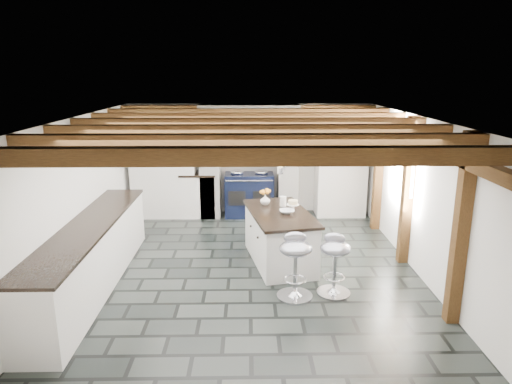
{
  "coord_description": "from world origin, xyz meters",
  "views": [
    {
      "loc": [
        -0.03,
        -6.51,
        2.91
      ],
      "look_at": [
        0.1,
        0.4,
        1.1
      ],
      "focal_mm": 32.0,
      "sensor_mm": 36.0,
      "label": 1
    }
  ],
  "objects_px": {
    "range_cooker": "(249,194)",
    "bar_stool_far": "(295,259)",
    "kitchen_island": "(280,236)",
    "bar_stool_near": "(335,258)"
  },
  "relations": [
    {
      "from": "range_cooker",
      "to": "bar_stool_far",
      "type": "bearing_deg",
      "value": -80.75
    },
    {
      "from": "range_cooker",
      "to": "kitchen_island",
      "type": "bearing_deg",
      "value": -79.19
    },
    {
      "from": "kitchen_island",
      "to": "bar_stool_near",
      "type": "bearing_deg",
      "value": -69.86
    },
    {
      "from": "kitchen_island",
      "to": "bar_stool_far",
      "type": "bearing_deg",
      "value": -94.87
    },
    {
      "from": "range_cooker",
      "to": "bar_stool_near",
      "type": "distance_m",
      "value": 3.73
    },
    {
      "from": "range_cooker",
      "to": "kitchen_island",
      "type": "height_order",
      "value": "kitchen_island"
    },
    {
      "from": "kitchen_island",
      "to": "bar_stool_far",
      "type": "xyz_separation_m",
      "value": [
        0.13,
        -1.19,
        0.13
      ]
    },
    {
      "from": "kitchen_island",
      "to": "bar_stool_near",
      "type": "distance_m",
      "value": 1.3
    },
    {
      "from": "kitchen_island",
      "to": "bar_stool_near",
      "type": "relative_size",
      "value": 2.13
    },
    {
      "from": "range_cooker",
      "to": "bar_stool_near",
      "type": "height_order",
      "value": "range_cooker"
    }
  ]
}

